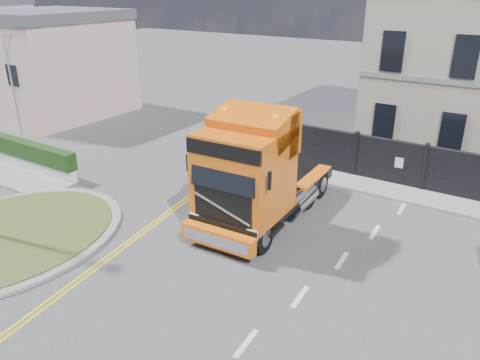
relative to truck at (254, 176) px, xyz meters
The scene contains 8 objects.
ground 3.20m from the truck, 81.21° to the right, with size 120.00×120.00×0.00m, color #424244.
traffic_island 8.82m from the truck, 139.99° to the right, with size 6.80×6.80×0.17m.
hedge_wall 12.70m from the truck, behind, with size 8.00×0.55×1.35m.
seaside_bldg_pink 20.67m from the truck, 161.78° to the left, with size 8.00×8.00×6.00m, color beige.
seaside_bldg_cream 28.88m from the truck, 162.97° to the left, with size 9.00×8.00×5.00m, color beige.
pavement_far 8.67m from the truck, 40.98° to the left, with size 20.00×1.60×0.12m, color gray.
truck is the anchor object (origin of this frame).
lamppost_slim 17.16m from the truck, behind, with size 0.23×0.46×5.67m.
Camera 1 is at (7.43, -10.43, 8.16)m, focal length 35.00 mm.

